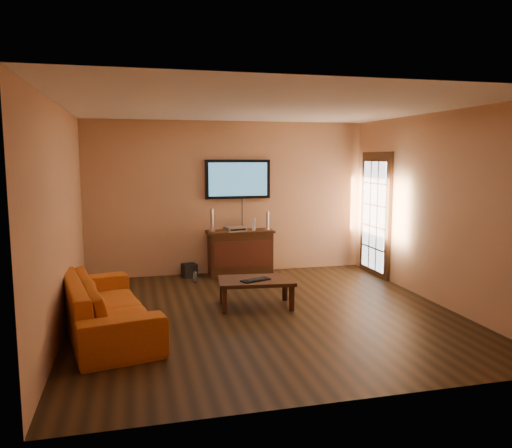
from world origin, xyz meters
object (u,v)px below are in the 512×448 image
object	(u,v)px
speaker_right	(268,221)
subwoofer	(189,270)
speaker_left	(212,221)
keyboard	(256,280)
bottle	(195,277)
television	(238,179)
media_console	(240,252)
av_receiver	(235,229)
game_console	(254,224)
sofa	(106,295)
coffee_table	(256,283)

from	to	relation	value
speaker_right	subwoofer	xyz separation A→B (m)	(-1.40, 0.05, -0.82)
speaker_left	keyboard	world-z (taller)	speaker_left
speaker_right	bottle	world-z (taller)	speaker_right
television	speaker_right	size ratio (longest dim) A/B	3.56
media_console	av_receiver	bearing A→B (deg)	-156.13
game_console	keyboard	world-z (taller)	game_console
speaker_left	sofa	bearing A→B (deg)	-123.43
speaker_right	subwoofer	distance (m)	1.62
media_console	game_console	world-z (taller)	game_console
subwoofer	speaker_left	bearing A→B (deg)	-10.06
speaker_right	keyboard	bearing A→B (deg)	-109.67
coffee_table	subwoofer	distance (m)	2.09
speaker_left	subwoofer	size ratio (longest dim) A/B	1.67
coffee_table	av_receiver	distance (m)	1.96
game_console	keyboard	xyz separation A→B (m)	(-0.47, -2.01, -0.49)
keyboard	subwoofer	bearing A→B (deg)	108.51
television	subwoofer	distance (m)	1.82
television	bottle	world-z (taller)	television
speaker_left	av_receiver	xyz separation A→B (m)	(0.39, -0.08, -0.14)
speaker_right	sofa	bearing A→B (deg)	-137.19
television	sofa	world-z (taller)	television
subwoofer	speaker_right	bearing A→B (deg)	-14.80
sofa	media_console	bearing A→B (deg)	-52.50
media_console	sofa	xyz separation A→B (m)	(-2.16, -2.49, 0.05)
coffee_table	sofa	size ratio (longest dim) A/B	0.48
media_console	coffee_table	world-z (taller)	media_console
coffee_table	keyboard	size ratio (longest dim) A/B	2.48
media_console	bottle	xyz separation A→B (m)	(-0.85, -0.37, -0.31)
television	coffee_table	world-z (taller)	television
television	media_console	bearing A→B (deg)	-90.00
speaker_right	subwoofer	world-z (taller)	speaker_right
sofa	subwoofer	xyz separation A→B (m)	(1.26, 2.50, -0.33)
game_console	subwoofer	size ratio (longest dim) A/B	0.89
coffee_table	keyboard	bearing A→B (deg)	-106.96
av_receiver	subwoofer	distance (m)	1.07
television	av_receiver	distance (m)	0.89
bottle	subwoofer	bearing A→B (deg)	97.30
sofa	game_console	size ratio (longest dim) A/B	10.96
media_console	keyboard	bearing A→B (deg)	-96.21
television	av_receiver	bearing A→B (deg)	-114.14
television	speaker_right	world-z (taller)	television
television	sofa	size ratio (longest dim) A/B	0.52
coffee_table	av_receiver	bearing A→B (deg)	87.26
coffee_table	game_console	bearing A→B (deg)	77.10
speaker_right	game_console	distance (m)	0.25
subwoofer	bottle	distance (m)	0.40
television	speaker_left	xyz separation A→B (m)	(-0.49, -0.15, -0.71)
speaker_left	bottle	distance (m)	1.04
sofa	av_receiver	distance (m)	3.21
media_console	coffee_table	size ratio (longest dim) A/B	1.07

